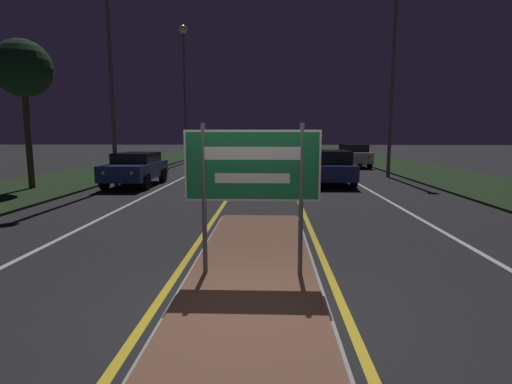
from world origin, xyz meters
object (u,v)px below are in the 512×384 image
Objects in this scene: car_receding_1 at (353,155)px; car_approaching_1 at (236,153)px; car_receding_2 at (293,148)px; car_receding_3 at (291,146)px; car_receding_0 at (329,167)px; streetlight_left_near at (108,16)px; streetlight_right_near at (393,68)px; streetlight_left_far at (184,70)px; car_approaching_0 at (136,168)px; highway_sign at (252,171)px.

car_receding_1 reaches higher than car_approaching_1.
car_receding_2 is 8.56m from car_receding_3.
car_receding_3 is at bearing 98.07° from car_receding_1.
car_approaching_1 is at bearing 154.05° from car_receding_1.
car_receding_0 is 1.03× the size of car_receding_3.
streetlight_left_near is 26.59m from car_receding_2.
streetlight_right_near is (12.54, 4.59, -1.32)m from streetlight_left_near.
streetlight_left_far is 15.72m from car_approaching_0.
car_receding_3 is at bearing 73.29° from car_approaching_1.
streetlight_left_far is 1.13× the size of streetlight_right_near.
car_approaching_0 is at bearing -173.35° from car_receding_0.
car_receding_1 is 9.31m from car_approaching_1.
car_receding_2 is (8.88, 9.46, -6.26)m from streetlight_left_far.
streetlight_left_far is 7.41m from car_approaching_1.
streetlight_left_near is 10.97m from car_receding_0.
car_receding_0 is (9.24, -13.40, -6.30)m from streetlight_left_far.
streetlight_left_far is 2.41× the size of car_receding_3.
car_receding_2 is 1.11× the size of car_receding_3.
streetlight_left_far is 2.54× the size of car_approaching_1.
car_approaching_0 is at bearing -108.61° from car_receding_2.
car_approaching_0 is (0.85, -14.38, -6.30)m from streetlight_left_far.
highway_sign is 0.49× the size of car_receding_1.
streetlight_left_near is at bearing -170.27° from car_receding_0.
highway_sign is at bearing -103.47° from car_receding_0.
car_receding_2 is at bearing 71.39° from car_approaching_0.
streetlight_left_near is 1.06× the size of streetlight_left_far.
car_approaching_1 reaches higher than car_approaching_0.
car_receding_2 reaches higher than car_approaching_0.
car_receding_1 is 13.57m from car_receding_2.
streetlight_right_near is at bearing 20.09° from streetlight_left_near.
car_approaching_1 is (3.66, 15.34, -6.04)m from streetlight_left_near.
streetlight_right_near is 28.99m from car_receding_3.
car_receding_0 is at bearing -55.41° from streetlight_left_far.
car_receding_0 is 0.93× the size of car_receding_2.
highway_sign reaches higher than car_approaching_0.
car_receding_0 reaches higher than car_approaching_0.
highway_sign reaches higher than car_receding_1.
highway_sign is 0.55× the size of car_approaching_0.
streetlight_left_near is 14.95m from streetlight_left_far.
streetlight_left_near is at bearing -159.91° from streetlight_right_near.
car_receding_1 is at bearing -75.66° from car_receding_2.
streetlight_left_near is at bearing -105.20° from car_receding_3.
streetlight_right_near is 13.41m from car_approaching_0.
streetlight_left_near reaches higher than highway_sign.
car_approaching_0 is at bearing -136.81° from car_receding_1.
car_receding_0 is at bearing 76.53° from highway_sign.
car_approaching_1 is (-5.01, -9.08, -0.05)m from car_receding_2.
car_receding_0 is at bearing 6.65° from car_approaching_0.
streetlight_left_far reaches higher than streetlight_right_near.
car_receding_0 is (2.87, 11.98, -0.89)m from highway_sign.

